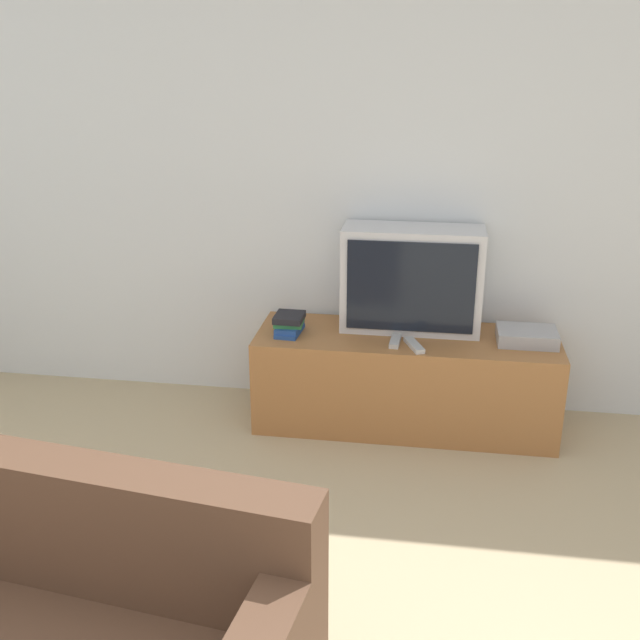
% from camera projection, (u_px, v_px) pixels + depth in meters
% --- Properties ---
extents(wall_back, '(9.00, 0.06, 2.60)m').
position_uv_depth(wall_back, '(360.00, 177.00, 4.03)').
color(wall_back, silver).
rests_on(wall_back, ground_plane).
extents(tv_stand, '(1.60, 0.53, 0.52)m').
position_uv_depth(tv_stand, '(405.00, 380.00, 4.06)').
color(tv_stand, '#9E6638').
rests_on(tv_stand, ground_plane).
extents(television, '(0.74, 0.30, 0.56)m').
position_uv_depth(television, '(412.00, 279.00, 3.98)').
color(television, silver).
rests_on(television, tv_stand).
extents(book_stack, '(0.16, 0.23, 0.10)m').
position_uv_depth(book_stack, '(289.00, 323.00, 4.00)').
color(book_stack, '#23478E').
rests_on(book_stack, tv_stand).
extents(remote_on_stand, '(0.06, 0.17, 0.02)m').
position_uv_depth(remote_on_stand, '(395.00, 341.00, 3.87)').
color(remote_on_stand, '#B7B7B7').
rests_on(remote_on_stand, tv_stand).
extents(remote_secondary, '(0.12, 0.20, 0.02)m').
position_uv_depth(remote_secondary, '(414.00, 345.00, 3.82)').
color(remote_secondary, '#B7B7B7').
rests_on(remote_secondary, tv_stand).
extents(set_top_box, '(0.30, 0.22, 0.07)m').
position_uv_depth(set_top_box, '(527.00, 336.00, 3.87)').
color(set_top_box, '#99999E').
rests_on(set_top_box, tv_stand).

